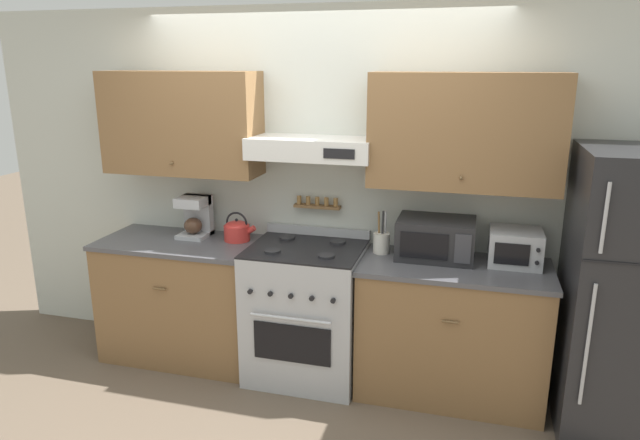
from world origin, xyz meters
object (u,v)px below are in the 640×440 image
(coffee_maker, at_px, (196,216))
(microwave, at_px, (436,238))
(refrigerator, at_px, (626,294))
(toaster_oven, at_px, (515,247))
(stove_range, at_px, (306,312))
(utensil_crock, at_px, (381,242))
(tea_kettle, at_px, (237,230))

(coffee_maker, relative_size, microwave, 0.61)
(microwave, bearing_deg, refrigerator, -10.74)
(toaster_oven, bearing_deg, microwave, 177.76)
(stove_range, bearing_deg, coffee_maker, 169.20)
(toaster_oven, bearing_deg, stove_range, -173.98)
(utensil_crock, relative_size, toaster_oven, 0.90)
(tea_kettle, bearing_deg, coffee_maker, 175.28)
(refrigerator, height_order, coffee_maker, refrigerator)
(utensil_crock, bearing_deg, tea_kettle, -180.00)
(coffee_maker, bearing_deg, tea_kettle, -4.72)
(refrigerator, relative_size, tea_kettle, 7.05)
(microwave, xyz_separation_m, toaster_oven, (0.50, -0.02, -0.02))
(stove_range, bearing_deg, tea_kettle, 165.62)
(microwave, bearing_deg, utensil_crock, -177.17)
(toaster_oven, bearing_deg, tea_kettle, 179.95)
(stove_range, height_order, tea_kettle, tea_kettle)
(refrigerator, relative_size, coffee_maker, 5.59)
(stove_range, bearing_deg, toaster_oven, 6.02)
(stove_range, distance_m, refrigerator, 2.02)
(tea_kettle, xyz_separation_m, utensil_crock, (1.06, 0.00, -0.00))
(coffee_maker, height_order, toaster_oven, coffee_maker)
(refrigerator, xyz_separation_m, tea_kettle, (-2.55, 0.20, 0.14))
(coffee_maker, bearing_deg, toaster_oven, -0.76)
(stove_range, height_order, refrigerator, refrigerator)
(refrigerator, bearing_deg, toaster_oven, 162.80)
(tea_kettle, relative_size, microwave, 0.48)
(coffee_maker, distance_m, toaster_oven, 2.26)
(microwave, bearing_deg, stove_range, -169.23)
(microwave, relative_size, utensil_crock, 1.71)
(coffee_maker, bearing_deg, stove_range, -10.80)
(utensil_crock, xyz_separation_m, toaster_oven, (0.86, -0.00, 0.04))
(tea_kettle, bearing_deg, utensil_crock, 0.00)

